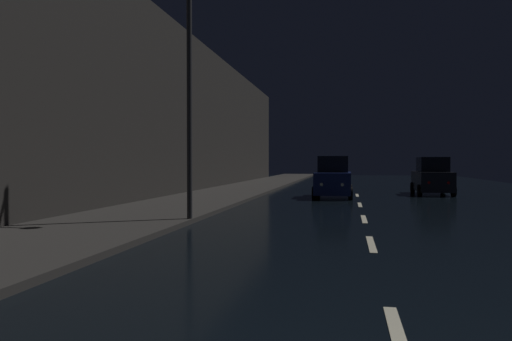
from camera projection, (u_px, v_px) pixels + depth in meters
name	position (u px, v px, depth m)	size (l,w,h in m)	color
ground	(357.00, 196.00, 26.12)	(27.02, 84.00, 0.02)	black
sidewalk_left	(228.00, 193.00, 27.49)	(4.40, 84.00, 0.15)	#33302D
building_facade_left	(161.00, 107.00, 24.46)	(0.80, 63.00, 9.35)	#2D2B28
lane_centerline	(364.00, 218.00, 15.72)	(0.16, 24.19, 0.01)	beige
streetlamp_overhead	(203.00, 43.00, 14.24)	(1.70, 0.44, 8.36)	#2D2D30
car_approaching_headlights	(333.00, 179.00, 24.99)	(1.98, 4.29, 2.16)	#141E51
car_parked_right_far	(432.00, 177.00, 27.24)	(1.96, 4.24, 2.14)	black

